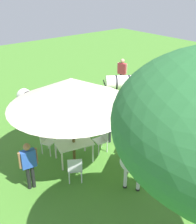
{
  "coord_description": "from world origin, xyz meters",
  "views": [
    {
      "loc": [
        7.12,
        8.04,
        5.75
      ],
      "look_at": [
        0.95,
        0.46,
        1.0
      ],
      "focal_mm": 44.41,
      "sensor_mm": 36.0,
      "label": 1
    }
  ],
  "objects_px": {
    "shade_umbrella": "(71,92)",
    "zebra_toward_hut": "(137,149)",
    "patio_chair_east_end": "(47,140)",
    "zebra_nearest_camera": "(33,102)",
    "guest_beside_umbrella": "(29,162)",
    "patio_chair_near_lawn": "(75,168)",
    "patio_chair_west_end": "(102,138)",
    "standing_watcher": "(122,71)",
    "striped_lounge_chair": "(79,117)",
    "zebra_by_umbrella": "(124,83)",
    "patio_dining_table": "(74,144)",
    "guest_behind_table": "(110,118)"
  },
  "relations": [
    {
      "from": "patio_chair_west_end",
      "to": "patio_chair_near_lawn",
      "type": "height_order",
      "value": "same"
    },
    {
      "from": "patio_chair_near_lawn",
      "to": "zebra_nearest_camera",
      "type": "distance_m",
      "value": 4.55
    },
    {
      "from": "guest_beside_umbrella",
      "to": "zebra_nearest_camera",
      "type": "relative_size",
      "value": 0.66
    },
    {
      "from": "patio_dining_table",
      "to": "standing_watcher",
      "type": "bearing_deg",
      "value": -146.48
    },
    {
      "from": "shade_umbrella",
      "to": "zebra_toward_hut",
      "type": "height_order",
      "value": "shade_umbrella"
    },
    {
      "from": "shade_umbrella",
      "to": "guest_behind_table",
      "type": "height_order",
      "value": "shade_umbrella"
    },
    {
      "from": "patio_dining_table",
      "to": "striped_lounge_chair",
      "type": "xyz_separation_m",
      "value": [
        -1.81,
        -2.21,
        -0.39
      ]
    },
    {
      "from": "striped_lounge_chair",
      "to": "patio_chair_near_lawn",
      "type": "bearing_deg",
      "value": 13.03
    },
    {
      "from": "guest_behind_table",
      "to": "zebra_toward_hut",
      "type": "relative_size",
      "value": 0.89
    },
    {
      "from": "patio_chair_near_lawn",
      "to": "guest_beside_umbrella",
      "type": "relative_size",
      "value": 0.57
    },
    {
      "from": "patio_dining_table",
      "to": "zebra_toward_hut",
      "type": "bearing_deg",
      "value": 116.55
    },
    {
      "from": "patio_dining_table",
      "to": "striped_lounge_chair",
      "type": "bearing_deg",
      "value": -129.34
    },
    {
      "from": "patio_dining_table",
      "to": "patio_chair_near_lawn",
      "type": "relative_size",
      "value": 1.55
    },
    {
      "from": "shade_umbrella",
      "to": "guest_beside_umbrella",
      "type": "bearing_deg",
      "value": 10.87
    },
    {
      "from": "patio_chair_east_end",
      "to": "patio_chair_west_end",
      "type": "bearing_deg",
      "value": 118.83
    },
    {
      "from": "patio_chair_east_end",
      "to": "zebra_nearest_camera",
      "type": "relative_size",
      "value": 0.38
    },
    {
      "from": "patio_dining_table",
      "to": "zebra_by_umbrella",
      "type": "bearing_deg",
      "value": -151.58
    },
    {
      "from": "guest_beside_umbrella",
      "to": "zebra_nearest_camera",
      "type": "xyz_separation_m",
      "value": [
        -2.11,
        -3.83,
        0.02
      ]
    },
    {
      "from": "standing_watcher",
      "to": "zebra_by_umbrella",
      "type": "distance_m",
      "value": 1.87
    },
    {
      "from": "shade_umbrella",
      "to": "patio_dining_table",
      "type": "relative_size",
      "value": 2.93
    },
    {
      "from": "zebra_nearest_camera",
      "to": "zebra_toward_hut",
      "type": "bearing_deg",
      "value": 95.7
    },
    {
      "from": "patio_chair_west_end",
      "to": "zebra_toward_hut",
      "type": "height_order",
      "value": "zebra_toward_hut"
    },
    {
      "from": "shade_umbrella",
      "to": "zebra_by_umbrella",
      "type": "distance_m",
      "value": 5.74
    },
    {
      "from": "shade_umbrella",
      "to": "standing_watcher",
      "type": "height_order",
      "value": "shade_umbrella"
    },
    {
      "from": "guest_behind_table",
      "to": "zebra_toward_hut",
      "type": "xyz_separation_m",
      "value": [
        0.78,
        2.15,
        0.05
      ]
    },
    {
      "from": "guest_behind_table",
      "to": "striped_lounge_chair",
      "type": "height_order",
      "value": "guest_behind_table"
    },
    {
      "from": "shade_umbrella",
      "to": "standing_watcher",
      "type": "bearing_deg",
      "value": -146.48
    },
    {
      "from": "patio_chair_east_end",
      "to": "zebra_nearest_camera",
      "type": "height_order",
      "value": "zebra_nearest_camera"
    },
    {
      "from": "patio_chair_west_end",
      "to": "patio_chair_near_lawn",
      "type": "xyz_separation_m",
      "value": [
        1.76,
        0.8,
        0.0
      ]
    },
    {
      "from": "shade_umbrella",
      "to": "standing_watcher",
      "type": "distance_m",
      "value": 7.48
    },
    {
      "from": "zebra_toward_hut",
      "to": "standing_watcher",
      "type": "bearing_deg",
      "value": 107.37
    },
    {
      "from": "patio_dining_table",
      "to": "zebra_nearest_camera",
      "type": "xyz_separation_m",
      "value": [
        -0.3,
        -3.48,
        0.31
      ]
    },
    {
      "from": "zebra_by_umbrella",
      "to": "patio_chair_east_end",
      "type": "bearing_deg",
      "value": -39.1
    },
    {
      "from": "patio_chair_east_end",
      "to": "patio_chair_near_lawn",
      "type": "bearing_deg",
      "value": 61.21
    },
    {
      "from": "guest_beside_umbrella",
      "to": "striped_lounge_chair",
      "type": "xyz_separation_m",
      "value": [
        -3.63,
        -2.56,
        -0.69
      ]
    },
    {
      "from": "patio_chair_east_end",
      "to": "guest_behind_table",
      "type": "xyz_separation_m",
      "value": [
        -2.25,
        0.87,
        0.47
      ]
    },
    {
      "from": "patio_chair_west_end",
      "to": "zebra_toward_hut",
      "type": "bearing_deg",
      "value": -176.66
    },
    {
      "from": "shade_umbrella",
      "to": "striped_lounge_chair",
      "type": "height_order",
      "value": "shade_umbrella"
    },
    {
      "from": "patio_chair_west_end",
      "to": "guest_beside_umbrella",
      "type": "relative_size",
      "value": 0.57
    },
    {
      "from": "shade_umbrella",
      "to": "zebra_toward_hut",
      "type": "bearing_deg",
      "value": 116.55
    },
    {
      "from": "patio_chair_east_end",
      "to": "guest_beside_umbrella",
      "type": "bearing_deg",
      "value": 21.5
    },
    {
      "from": "patio_chair_west_end",
      "to": "zebra_nearest_camera",
      "type": "relative_size",
      "value": 0.38
    },
    {
      "from": "patio_chair_west_end",
      "to": "standing_watcher",
      "type": "distance_m",
      "value": 6.53
    },
    {
      "from": "patio_chair_east_end",
      "to": "patio_chair_near_lawn",
      "type": "height_order",
      "value": "same"
    },
    {
      "from": "standing_watcher",
      "to": "patio_dining_table",
      "type": "bearing_deg",
      "value": 104.79
    },
    {
      "from": "standing_watcher",
      "to": "zebra_by_umbrella",
      "type": "xyz_separation_m",
      "value": [
        1.23,
        1.41,
        -0.02
      ]
    },
    {
      "from": "guest_behind_table",
      "to": "patio_chair_east_end",
      "type": "bearing_deg",
      "value": 107.52
    },
    {
      "from": "zebra_by_umbrella",
      "to": "guest_beside_umbrella",
      "type": "bearing_deg",
      "value": -31.67
    },
    {
      "from": "guest_beside_umbrella",
      "to": "zebra_toward_hut",
      "type": "distance_m",
      "value": 3.25
    },
    {
      "from": "patio_chair_east_end",
      "to": "zebra_toward_hut",
      "type": "bearing_deg",
      "value": 91.32
    }
  ]
}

